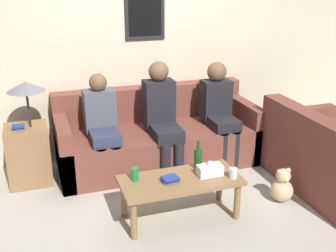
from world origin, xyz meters
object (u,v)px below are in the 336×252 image
Objects in this scene: wine_bottle at (198,158)px; couch_main at (157,138)px; coffee_table at (180,184)px; person_right at (219,108)px; teddy_bear at (282,187)px; person_left at (102,123)px; couch_side at (333,163)px; person_middle at (162,113)px; drinking_glass at (233,173)px.

couch_main is at bearing 93.63° from wine_bottle.
coffee_table is 0.93× the size of person_right.
coffee_table is 3.10× the size of teddy_bear.
person_left is (-0.67, -0.14, 0.32)m from couch_main.
couch_side is 1.35× the size of person_left.
coffee_table is 1.11m from person_middle.
wine_bottle is 0.37m from drinking_glass.
couch_main is 0.42m from person_middle.
coffee_table is at bearing -129.34° from person_right.
person_middle reaches higher than person_right.
teddy_bear is (-0.62, -0.04, -0.15)m from couch_side.
couch_main reaches higher than wine_bottle.
drinking_glass is at bearing -75.99° from person_middle.
person_left reaches higher than teddy_bear.
person_left is 1.39m from person_right.
drinking_glass is at bearing 96.57° from couch_side.
coffee_table is 11.56× the size of drinking_glass.
teddy_bear is at bearing -50.29° from person_middle.
person_middle is 0.72m from person_right.
couch_main reaches higher than drinking_glass.
wine_bottle is 1.14m from person_right.
person_middle is (-1.53, 1.04, 0.37)m from couch_side.
teddy_bear is at bearing -12.87° from wine_bottle.
person_middle reaches higher than couch_main.
person_right reaches higher than wine_bottle.
person_right is at bearing 55.00° from wine_bottle.
wine_bottle is at bearing 32.47° from coffee_table.
teddy_bear is (0.90, -1.09, -0.52)m from person_middle.
couch_main and couch_side have the same top height.
teddy_bear is (0.90, -1.28, -0.15)m from couch_main.
couch_side is 1.69m from coffee_table.
couch_main is at bearing 82.52° from coffee_table.
person_left reaches higher than couch_main.
wine_bottle is 0.93m from teddy_bear.
teddy_bear is (0.61, 0.10, -0.30)m from drinking_glass.
person_middle is at bearing 104.01° from drinking_glass.
teddy_bear is at bearing 9.10° from drinking_glass.
couch_side is 2.48m from person_left.
person_right is at bearing -0.86° from person_left.
couch_main is 6.56× the size of teddy_bear.
drinking_glass is 1.30m from person_right.
wine_bottle reaches higher than drinking_glass.
person_right is (0.65, 0.93, 0.14)m from wine_bottle.
person_middle is at bearing 80.99° from coffee_table.
coffee_table is 1.24m from person_left.
person_middle reaches higher than teddy_bear.
drinking_glass is at bearing -170.90° from teddy_bear.
couch_side is at bearing -38.95° from couch_main.
person_middle reaches higher than coffee_table.
coffee_table is 0.89× the size of person_middle.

